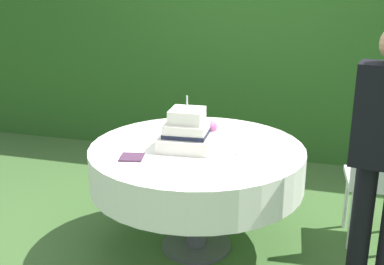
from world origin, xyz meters
name	(u,v)px	position (x,y,z in m)	size (l,w,h in m)	color
ground_plane	(196,246)	(0.00, 0.00, 0.00)	(20.00, 20.00, 0.00)	#3D602D
foliage_hedge	(252,44)	(0.00, 2.18, 1.15)	(6.98, 0.59, 2.30)	#28561E
cake_table	(197,165)	(0.00, 0.00, 0.62)	(1.43, 1.43, 0.75)	#4C4C51
wedding_cake	(188,132)	(-0.05, -0.03, 0.85)	(0.36, 0.36, 0.35)	white
serving_plate_near	(244,152)	(0.32, -0.03, 0.76)	(0.14, 0.14, 0.01)	white
serving_plate_far	(231,127)	(0.13, 0.48, 0.76)	(0.12, 0.12, 0.01)	white
serving_plate_left	(205,122)	(-0.09, 0.53, 0.76)	(0.13, 0.13, 0.01)	white
napkin_stack	(132,157)	(-0.33, -0.32, 0.76)	(0.14, 0.14, 0.01)	#4C2D47
garden_chair	(379,175)	(1.18, 0.35, 0.54)	(0.43, 0.43, 0.89)	white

